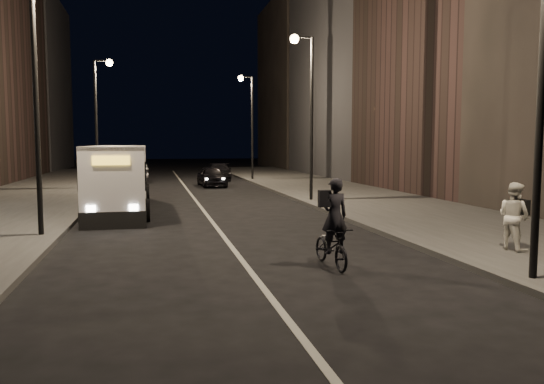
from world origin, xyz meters
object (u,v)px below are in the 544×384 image
streetlight_left_near (44,65)px  car_mid (134,172)px  cyclist_on_bicycle (332,238)px  city_bus (120,176)px  car_far (220,172)px  streetlight_right_mid (307,95)px  car_near (212,176)px  streetlight_left_far (100,106)px  pedestrian_woman (514,216)px  streetlight_right_near (533,25)px  streetlight_right_far (249,113)px

streetlight_left_near → car_mid: streetlight_left_near is taller
cyclist_on_bicycle → car_mid: cyclist_on_bicycle is taller
streetlight_left_near → city_bus: size_ratio=0.76×
car_far → streetlight_right_mid: bearing=-75.7°
streetlight_left_near → car_near: streetlight_left_near is taller
car_mid → streetlight_left_near: bearing=78.4°
city_bus → cyclist_on_bicycle: bearing=-66.0°
streetlight_left_far → streetlight_left_near: bearing=-90.0°
pedestrian_woman → car_mid: pedestrian_woman is taller
streetlight_right_near → streetlight_right_mid: bearing=90.0°
city_bus → cyclist_on_bicycle: city_bus is taller
streetlight_left_near → car_near: size_ratio=1.98×
pedestrian_woman → car_far: (-3.99, 30.69, -0.39)m
streetlight_right_far → car_far: 5.35m
streetlight_left_far → car_near: (7.16, 1.24, -4.66)m
streetlight_right_near → car_far: (-2.19, 33.36, -4.69)m
city_bus → pedestrian_woman: bearing=-48.9°
streetlight_right_far → cyclist_on_bicycle: streetlight_right_far is taller
streetlight_right_far → car_mid: size_ratio=1.70×
streetlight_left_near → city_bus: (1.73, 6.78, -3.80)m
car_near → streetlight_left_near: bearing=-114.5°
streetlight_right_near → car_far: size_ratio=1.75×
streetlight_right_near → cyclist_on_bicycle: 6.22m
cyclist_on_bicycle → car_far: cyclist_on_bicycle is taller
streetlight_right_far → streetlight_left_near: 26.26m
streetlight_right_mid → pedestrian_woman: size_ratio=4.50×
streetlight_right_far → streetlight_right_near: bearing=-90.0°
streetlight_right_mid → car_far: bearing=97.2°
streetlight_left_far → city_bus: bearing=-81.2°
streetlight_left_near → streetlight_right_far: bearing=66.0°
city_bus → pedestrian_woman: (10.73, -12.11, -0.50)m
streetlight_right_mid → city_bus: (-8.93, -1.22, -3.80)m
car_near → city_bus: bearing=-117.6°
streetlight_right_far → city_bus: (-8.93, -17.22, -3.80)m
streetlight_left_far → pedestrian_woman: 26.80m
car_mid → city_bus: bearing=82.4°
streetlight_right_mid → streetlight_right_far: (0.00, 16.00, 0.00)m
streetlight_right_mid → city_bus: 9.78m
streetlight_right_near → streetlight_left_far: size_ratio=1.00×
pedestrian_woman → car_far: pedestrian_woman is taller
streetlight_left_near → car_mid: bearing=86.0°
city_bus → car_far: size_ratio=2.31×
streetlight_left_far → car_near: streetlight_left_far is taller
streetlight_right_far → streetlight_left_far: (-10.66, -6.00, 0.00)m
streetlight_left_near → streetlight_left_far: bearing=90.0°
car_near → car_far: bearing=73.8°
streetlight_right_far → car_near: 7.53m
streetlight_right_near → streetlight_right_far: (0.00, 32.00, 0.00)m
cyclist_on_bicycle → car_far: size_ratio=0.47×
streetlight_right_near → cyclist_on_bicycle: size_ratio=3.74×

